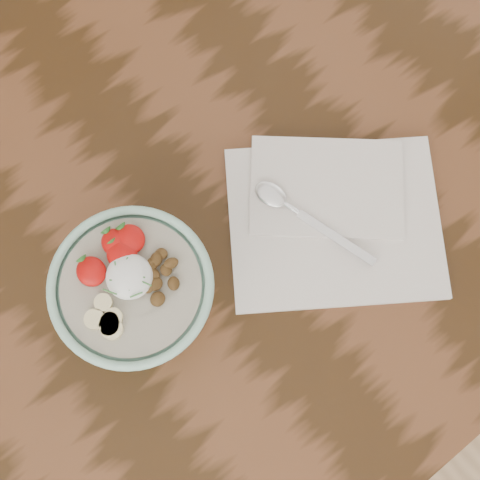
# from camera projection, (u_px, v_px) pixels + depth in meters

# --- Properties ---
(table) EXTENTS (1.60, 0.90, 0.75)m
(table) POSITION_uv_depth(u_px,v_px,m) (187.00, 228.00, 0.96)
(table) COLOR #341E0D
(table) RESTS_ON ground
(breakfast_bowl) EXTENTS (0.19, 0.19, 0.13)m
(breakfast_bowl) POSITION_uv_depth(u_px,v_px,m) (135.00, 291.00, 0.78)
(breakfast_bowl) COLOR #9ACFB7
(breakfast_bowl) RESTS_ON table
(napkin) EXTENTS (0.35, 0.33, 0.02)m
(napkin) POSITION_uv_depth(u_px,v_px,m) (333.00, 215.00, 0.86)
(napkin) COLOR silver
(napkin) RESTS_ON table
(spoon) EXTENTS (0.07, 0.18, 0.01)m
(spoon) POSITION_uv_depth(u_px,v_px,m) (287.00, 205.00, 0.85)
(spoon) COLOR silver
(spoon) RESTS_ON napkin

